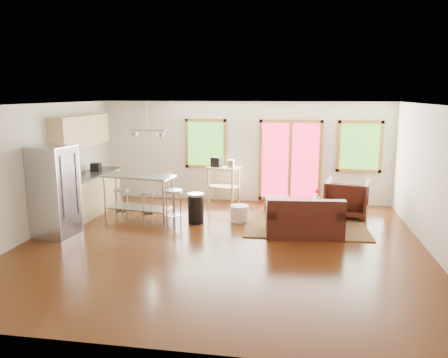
% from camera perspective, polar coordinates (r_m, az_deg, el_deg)
% --- Properties ---
extents(floor, '(7.50, 7.00, 0.02)m').
position_cam_1_polar(floor, '(8.31, -0.34, -8.61)').
color(floor, '#341708').
rests_on(floor, ground).
extents(ceiling, '(7.50, 7.00, 0.02)m').
position_cam_1_polar(ceiling, '(7.83, -0.36, 9.76)').
color(ceiling, silver).
rests_on(ceiling, ground).
extents(back_wall, '(7.50, 0.02, 2.60)m').
position_cam_1_polar(back_wall, '(11.40, 2.60, 3.56)').
color(back_wall, beige).
rests_on(back_wall, ground).
extents(left_wall, '(0.02, 7.00, 2.60)m').
position_cam_1_polar(left_wall, '(9.35, -23.71, 0.97)').
color(left_wall, beige).
rests_on(left_wall, ground).
extents(right_wall, '(0.02, 7.00, 2.60)m').
position_cam_1_polar(right_wall, '(8.23, 26.42, -0.52)').
color(right_wall, beige).
rests_on(right_wall, ground).
extents(front_wall, '(7.50, 0.02, 2.60)m').
position_cam_1_polar(front_wall, '(4.65, -7.65, -7.74)').
color(front_wall, beige).
rests_on(front_wall, ground).
extents(window_left, '(1.10, 0.05, 1.30)m').
position_cam_1_polar(window_left, '(11.48, -2.40, 4.63)').
color(window_left, '#2F611C').
rests_on(window_left, back_wall).
extents(french_doors, '(1.60, 0.05, 2.10)m').
position_cam_1_polar(french_doors, '(11.30, 8.62, 2.36)').
color(french_doors, '#C82040').
rests_on(french_doors, back_wall).
extents(window_right, '(1.10, 0.05, 1.30)m').
position_cam_1_polar(window_right, '(11.36, 17.30, 4.07)').
color(window_right, '#2F611C').
rests_on(window_right, back_wall).
extents(rug, '(2.63, 2.06, 0.03)m').
position_cam_1_polar(rug, '(9.61, 10.56, -5.91)').
color(rug, '#425D33').
rests_on(rug, floor).
extents(loveseat, '(1.57, 0.99, 0.80)m').
position_cam_1_polar(loveseat, '(8.88, 10.40, -5.29)').
color(loveseat, black).
rests_on(loveseat, floor).
extents(coffee_table, '(1.13, 0.88, 0.40)m').
position_cam_1_polar(coffee_table, '(9.93, 10.94, -3.39)').
color(coffee_table, '#34200F').
rests_on(coffee_table, floor).
extents(armchair, '(1.09, 1.04, 0.96)m').
position_cam_1_polar(armchair, '(10.41, 15.75, -2.18)').
color(armchair, black).
rests_on(armchair, floor).
extents(ottoman, '(0.68, 0.68, 0.39)m').
position_cam_1_polar(ottoman, '(10.37, 6.99, -3.49)').
color(ottoman, black).
rests_on(ottoman, floor).
extents(pouf, '(0.46, 0.46, 0.36)m').
position_cam_1_polar(pouf, '(9.72, 2.06, -4.51)').
color(pouf, silver).
rests_on(pouf, floor).
extents(vase, '(0.22, 0.23, 0.29)m').
position_cam_1_polar(vase, '(10.02, 12.07, -2.35)').
color(vase, silver).
rests_on(vase, coffee_table).
extents(book, '(0.19, 0.03, 0.26)m').
position_cam_1_polar(book, '(9.69, 14.22, -2.75)').
color(book, maroon).
rests_on(book, coffee_table).
extents(cabinets, '(0.64, 2.24, 2.30)m').
position_cam_1_polar(cabinets, '(10.73, -17.45, 0.57)').
color(cabinets, tan).
rests_on(cabinets, floor).
extents(refrigerator, '(0.82, 0.80, 1.80)m').
position_cam_1_polar(refrigerator, '(9.19, -21.23, -1.54)').
color(refrigerator, '#B7BABC').
rests_on(refrigerator, floor).
extents(island, '(1.68, 0.87, 1.01)m').
position_cam_1_polar(island, '(9.93, -11.09, -1.30)').
color(island, '#B7BABC').
rests_on(island, floor).
extents(cup, '(0.14, 0.12, 0.12)m').
position_cam_1_polar(cup, '(9.99, -7.30, 0.74)').
color(cup, silver).
rests_on(cup, island).
extents(bar_stool_a, '(0.42, 0.42, 0.72)m').
position_cam_1_polar(bar_stool_a, '(9.99, -13.27, -2.28)').
color(bar_stool_a, '#B7BABC').
rests_on(bar_stool_a, floor).
extents(bar_stool_b, '(0.39, 0.39, 0.69)m').
position_cam_1_polar(bar_stool_b, '(9.69, -9.93, -2.68)').
color(bar_stool_b, '#B7BABC').
rests_on(bar_stool_b, floor).
extents(bar_stool_c, '(0.50, 0.50, 0.80)m').
position_cam_1_polar(bar_stool_c, '(9.28, -6.61, -2.66)').
color(bar_stool_c, '#B7BABC').
rests_on(bar_stool_c, floor).
extents(trash_can, '(0.40, 0.40, 0.66)m').
position_cam_1_polar(trash_can, '(9.56, -3.70, -3.82)').
color(trash_can, black).
rests_on(trash_can, floor).
extents(kitchen_cart, '(0.89, 0.70, 1.20)m').
position_cam_1_polar(kitchen_cart, '(11.15, -0.16, 0.89)').
color(kitchen_cart, tan).
rests_on(kitchen_cart, floor).
extents(ceiling_flush, '(0.35, 0.35, 0.12)m').
position_cam_1_polar(ceiling_flush, '(8.32, 11.42, 9.07)').
color(ceiling_flush, white).
rests_on(ceiling_flush, ceiling).
extents(pendant_light, '(0.80, 0.18, 0.79)m').
position_cam_1_polar(pendant_light, '(9.80, -9.94, 5.69)').
color(pendant_light, gray).
rests_on(pendant_light, ceiling).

